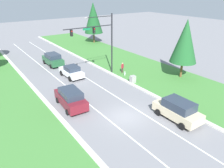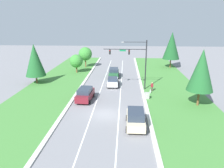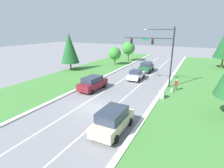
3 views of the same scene
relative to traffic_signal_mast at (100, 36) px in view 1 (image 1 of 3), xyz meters
The scene contains 17 objects.
ground_plane 13.34m from the traffic_signal_mast, 110.05° to the right, with size 160.00×160.00×0.00m, color slate.
curb_strip_right 12.75m from the traffic_signal_mast, 82.29° to the right, with size 0.50×90.00×0.15m.
curb_strip_left 15.99m from the traffic_signal_mast, 130.87° to the right, with size 0.50×90.00×0.15m.
grass_verge_right 14.37m from the traffic_signal_mast, 59.02° to the right, with size 10.00×90.00×0.08m.
grass_verge_left 19.65m from the traffic_signal_mast, 143.07° to the right, with size 10.00×90.00×0.08m.
lane_stripe_inner_left 14.00m from the traffic_signal_mast, 117.67° to the right, with size 0.14×81.00×0.01m.
lane_stripe_inner_right 12.90m from the traffic_signal_mast, 101.62° to the right, with size 0.14×81.00×0.01m.
traffic_signal_mast is the anchor object (origin of this frame).
forest_suv 10.70m from the traffic_signal_mast, 114.95° to the left, with size 2.33×4.79×1.98m.
champagne_suv 15.27m from the traffic_signal_mast, 91.16° to the right, with size 2.30×4.86×2.06m.
burgundy_suv 10.98m from the traffic_signal_mast, 141.62° to the right, with size 2.46×5.06×1.99m.
white_sedan 6.52m from the traffic_signal_mast, 154.97° to the left, with size 2.20×4.62×1.73m.
utility_cabinet 7.56m from the traffic_signal_mast, 69.12° to the right, with size 0.70×0.60×1.08m.
pedestrian 5.91m from the traffic_signal_mast, 20.69° to the right, with size 0.43×0.34×1.69m.
fire_hydrant 6.53m from the traffic_signal_mast, 39.35° to the right, with size 0.34×0.20×0.70m.
conifer_near_right_tree 21.77m from the traffic_signal_mast, 61.90° to the left, with size 4.28×4.28×9.22m.
conifer_far_right_tree 11.74m from the traffic_signal_mast, 39.27° to the right, with size 3.72×3.72×8.31m.
Camera 1 is at (-12.06, -14.68, 11.87)m, focal length 35.00 mm.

